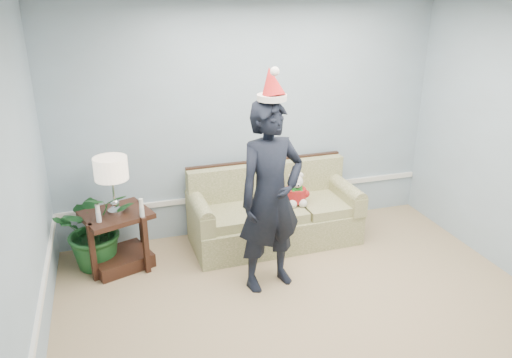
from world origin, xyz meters
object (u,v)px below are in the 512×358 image
Objects in this scene: table_lamp at (111,171)px; teddy_bear at (296,193)px; side_table at (119,245)px; sofa at (273,215)px; houseplant at (97,227)px; man at (271,197)px.

table_lamp reaches higher than teddy_bear.
side_table is at bearing -100.92° from table_lamp.
sofa is 3.23× the size of table_lamp.
sofa is 1.96m from houseplant.
table_lamp is 2.03m from teddy_bear.
houseplant is 2.19m from teddy_bear.
sofa is at bearing 3.08° from table_lamp.
teddy_bear is (1.98, -0.01, 0.36)m from side_table.
sofa is at bearing 160.31° from teddy_bear.
table_lamp reaches higher than side_table.
houseplant reaches higher than teddy_bear.
teddy_bear is (0.56, 0.76, -0.33)m from man.
teddy_bear is (1.98, -0.02, -0.48)m from table_lamp.
sofa is 1.12m from man.
sofa is 5.03× the size of teddy_bear.
side_table is at bearing -174.50° from teddy_bear.
man reaches higher than side_table.
man is 1.00m from teddy_bear.
sofa reaches higher than teddy_bear.
man reaches higher than sofa.
side_table is at bearing 138.11° from man.
houseplant is (-0.21, 0.08, -0.64)m from table_lamp.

